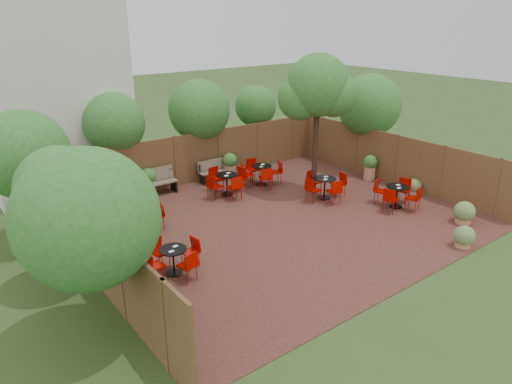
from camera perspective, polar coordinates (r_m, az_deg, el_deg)
ground at (r=15.29m, az=2.66°, el=-3.62°), size 80.00×80.00×0.00m
courtyard_paving at (r=15.28m, az=2.66°, el=-3.59°), size 12.00×10.00×0.02m
fence_back at (r=18.80m, az=-7.11°, el=4.23°), size 12.00×0.08×2.00m
fence_left at (r=12.26m, az=-19.50°, el=-6.21°), size 0.08×10.00×2.00m
fence_right at (r=19.12m, az=16.70°, el=3.78°), size 0.08×10.00×2.00m
neighbour_building at (r=19.30m, az=-24.14°, el=12.17°), size 5.00×4.00×8.00m
overhang_foliage at (r=15.22m, az=-8.12°, el=6.98°), size 15.96×10.69×2.70m
courtyard_tree at (r=16.90m, az=7.59°, el=12.24°), size 2.49×2.39×5.11m
park_bench_left at (r=17.72m, az=-12.25°, el=1.26°), size 1.60×0.53×0.99m
park_bench_right at (r=18.91m, az=-5.05°, el=2.71°), size 1.42×0.52×0.87m
bistro_tables at (r=16.10m, az=1.08°, el=-0.50°), size 9.88×6.31×0.93m
planters at (r=17.80m, az=-4.85°, el=1.94°), size 11.11×4.33×1.07m
low_shrubs at (r=16.34m, az=22.76°, el=-2.37°), size 3.14×4.05×0.73m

